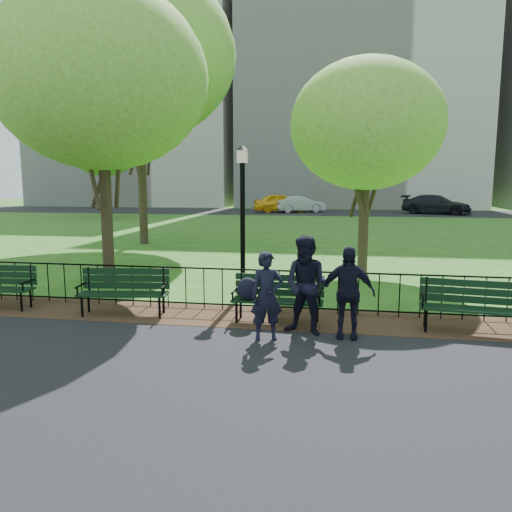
% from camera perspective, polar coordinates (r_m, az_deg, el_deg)
% --- Properties ---
extents(ground, '(120.00, 120.00, 0.00)m').
position_cam_1_polar(ground, '(8.44, 5.01, -10.12)').
color(ground, '#2C5E18').
extents(asphalt_path, '(60.00, 9.20, 0.01)m').
position_cam_1_polar(asphalt_path, '(5.35, 1.67, -21.74)').
color(asphalt_path, black).
rests_on(asphalt_path, ground).
extents(dirt_strip, '(60.00, 1.60, 0.01)m').
position_cam_1_polar(dirt_strip, '(9.87, 5.76, -7.26)').
color(dirt_strip, '#352315').
rests_on(dirt_strip, ground).
extents(far_street, '(70.00, 9.00, 0.01)m').
position_cam_1_polar(far_street, '(43.06, 8.99, 4.94)').
color(far_street, black).
rests_on(far_street, ground).
extents(iron_fence, '(24.06, 0.06, 1.00)m').
position_cam_1_polar(iron_fence, '(10.23, 6.00, -3.88)').
color(iron_fence, black).
rests_on(iron_fence, ground).
extents(apartment_west, '(22.00, 15.00, 26.00)m').
position_cam_1_polar(apartment_west, '(61.25, -12.66, 18.12)').
color(apartment_west, beige).
rests_on(apartment_west, ground).
extents(apartment_mid, '(24.00, 15.00, 30.00)m').
position_cam_1_polar(apartment_mid, '(57.32, 11.73, 20.86)').
color(apartment_mid, beige).
rests_on(apartment_mid, ground).
extents(park_bench_main, '(1.75, 0.59, 0.99)m').
position_cam_1_polar(park_bench_main, '(9.55, 1.03, -4.06)').
color(park_bench_main, black).
rests_on(park_bench_main, ground).
extents(park_bench_left_a, '(1.85, 0.79, 1.02)m').
position_cam_1_polar(park_bench_left_a, '(10.46, -14.83, -3.39)').
color(park_bench_left_a, black).
rests_on(park_bench_left_a, ground).
extents(park_bench_right_a, '(1.84, 0.76, 1.02)m').
position_cam_1_polar(park_bench_right_a, '(9.73, 23.47, -4.72)').
color(park_bench_right_a, black).
rests_on(park_bench_right_a, ground).
extents(lamppost, '(0.32, 0.32, 3.51)m').
position_cam_1_polar(lamppost, '(11.72, -1.54, 4.75)').
color(lamppost, black).
rests_on(lamppost, ground).
extents(tree_near_w, '(5.43, 5.43, 7.57)m').
position_cam_1_polar(tree_near_w, '(13.86, -17.36, 18.83)').
color(tree_near_w, '#2D2116').
rests_on(tree_near_w, ground).
extents(tree_near_e, '(4.45, 4.45, 6.20)m').
position_cam_1_polar(tree_near_e, '(15.24, 12.53, 14.42)').
color(tree_near_e, '#2D2116').
rests_on(tree_near_e, ground).
extents(tree_mid_w, '(8.04, 8.04, 11.21)m').
position_cam_1_polar(tree_mid_w, '(22.47, -13.35, 21.47)').
color(tree_mid_w, '#2D2116').
rests_on(tree_mid_w, ground).
extents(tree_far_w, '(5.55, 5.55, 7.73)m').
position_cam_1_polar(tree_far_w, '(38.16, -17.05, 12.27)').
color(tree_far_w, '#2D2116').
rests_on(tree_far_w, ground).
extents(person_left, '(0.64, 0.51, 1.52)m').
position_cam_1_polar(person_left, '(8.46, 1.25, -4.61)').
color(person_left, black).
rests_on(person_left, asphalt_path).
extents(person_mid, '(0.94, 0.64, 1.75)m').
position_cam_1_polar(person_mid, '(8.79, 5.88, -3.37)').
color(person_mid, black).
rests_on(person_mid, asphalt_path).
extents(person_right, '(0.94, 0.40, 1.60)m').
position_cam_1_polar(person_right, '(8.70, 10.39, -4.11)').
color(person_right, black).
rests_on(person_right, asphalt_path).
extents(taxi, '(5.01, 3.13, 1.59)m').
position_cam_1_polar(taxi, '(42.75, 2.88, 6.09)').
color(taxi, yellow).
rests_on(taxi, far_street).
extents(sedan_silver, '(4.43, 2.95, 1.38)m').
position_cam_1_polar(sedan_silver, '(42.62, 5.06, 5.92)').
color(sedan_silver, '#A0A3A8').
rests_on(sedan_silver, far_street).
extents(sedan_dark, '(5.75, 3.98, 1.54)m').
position_cam_1_polar(sedan_dark, '(42.88, 19.90, 5.56)').
color(sedan_dark, black).
rests_on(sedan_dark, far_street).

